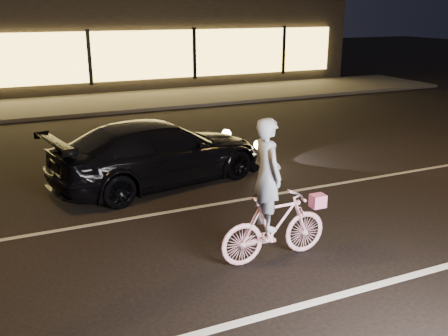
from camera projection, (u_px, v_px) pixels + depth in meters
name	position (u px, v px, depth m)	size (l,w,h in m)	color
ground	(267.00, 249.00, 7.58)	(90.00, 90.00, 0.00)	black
lane_stripe_near	(325.00, 299.00, 6.28)	(60.00, 0.12, 0.01)	silver
lane_stripe_far	(215.00, 204.00, 9.32)	(60.00, 0.10, 0.01)	gray
sidewalk	(101.00, 103.00, 18.86)	(30.00, 4.00, 0.12)	#383533
storefront	(73.00, 38.00, 23.40)	(25.40, 8.42, 4.20)	black
cyclist	(273.00, 211.00, 7.07)	(1.68, 0.58, 2.12)	#E34974
sedan	(160.00, 152.00, 10.29)	(4.83, 2.77, 1.32)	black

